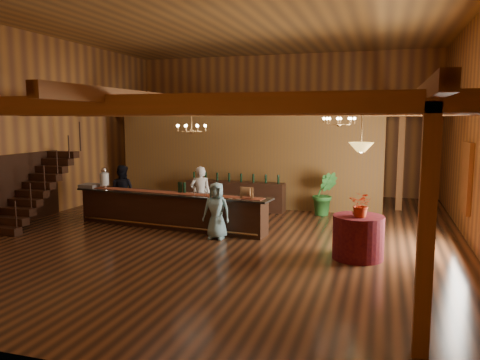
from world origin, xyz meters
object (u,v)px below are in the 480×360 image
(staff_second, at_px, (122,192))
(chandelier_right, at_px, (339,121))
(bartender, at_px, (200,194))
(guest, at_px, (216,211))
(beverage_dispenser, at_px, (104,178))
(round_table, at_px, (358,237))
(tasting_bar, at_px, (170,210))
(floor_plant, at_px, (325,194))
(backbar_shelf, at_px, (235,196))
(pendant_lamp, at_px, (361,147))
(chandelier_left, at_px, (192,128))
(raffle_drum, at_px, (247,192))

(staff_second, bearing_deg, chandelier_right, 174.17)
(bartender, bearing_deg, guest, 104.53)
(chandelier_right, bearing_deg, staff_second, 178.31)
(beverage_dispenser, xyz_separation_m, round_table, (7.35, -1.72, -0.79))
(tasting_bar, xyz_separation_m, staff_second, (-1.95, 0.76, 0.31))
(tasting_bar, distance_m, floor_plant, 4.85)
(backbar_shelf, relative_size, guest, 2.32)
(pendant_lamp, height_order, guest, pendant_lamp)
(chandelier_left, xyz_separation_m, staff_second, (-2.78, 1.12, -1.96))
(chandelier_left, distance_m, bartender, 2.30)
(chandelier_right, distance_m, guest, 3.83)
(beverage_dispenser, distance_m, chandelier_left, 3.47)
(beverage_dispenser, height_order, raffle_drum, beverage_dispenser)
(tasting_bar, relative_size, backbar_shelf, 1.78)
(beverage_dispenser, bearing_deg, floor_plant, 23.32)
(chandelier_left, relative_size, bartender, 0.49)
(tasting_bar, height_order, pendant_lamp, pendant_lamp)
(floor_plant, bearing_deg, backbar_shelf, 178.60)
(chandelier_left, xyz_separation_m, chandelier_right, (3.64, 0.93, 0.18))
(beverage_dispenser, bearing_deg, guest, -14.91)
(floor_plant, bearing_deg, round_table, -74.03)
(round_table, height_order, chandelier_left, chandelier_left)
(beverage_dispenser, bearing_deg, chandelier_right, 2.44)
(chandelier_right, height_order, bartender, chandelier_right)
(pendant_lamp, bearing_deg, chandelier_right, 107.99)
(backbar_shelf, height_order, chandelier_right, chandelier_right)
(beverage_dispenser, distance_m, round_table, 7.59)
(chandelier_right, xyz_separation_m, guest, (-2.83, -1.32, -2.23))
(round_table, relative_size, chandelier_left, 1.35)
(guest, relative_size, floor_plant, 1.04)
(round_table, height_order, bartender, bartender)
(beverage_dispenser, height_order, pendant_lamp, pendant_lamp)
(round_table, xyz_separation_m, pendant_lamp, (0.00, 0.00, 1.93))
(chandelier_right, bearing_deg, bartender, 175.82)
(raffle_drum, distance_m, pendant_lamp, 3.30)
(chandelier_left, bearing_deg, round_table, -14.16)
(raffle_drum, distance_m, bartender, 2.09)
(tasting_bar, relative_size, guest, 4.13)
(backbar_shelf, bearing_deg, chandelier_left, -90.49)
(tasting_bar, height_order, floor_plant, floor_plant)
(tasting_bar, height_order, chandelier_left, chandelier_left)
(beverage_dispenser, relative_size, guest, 0.42)
(raffle_drum, relative_size, pendant_lamp, 0.38)
(bartender, height_order, floor_plant, bartender)
(staff_second, bearing_deg, guest, 153.08)
(chandelier_left, xyz_separation_m, pendant_lamp, (4.29, -1.08, -0.36))
(beverage_dispenser, distance_m, pendant_lamp, 7.64)
(pendant_lamp, height_order, floor_plant, pendant_lamp)
(staff_second, xyz_separation_m, floor_plant, (5.82, 2.16, -0.12))
(pendant_lamp, bearing_deg, backbar_shelf, 133.39)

